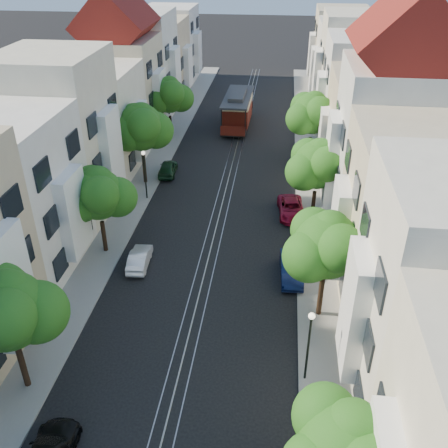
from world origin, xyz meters
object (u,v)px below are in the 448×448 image
(tree_e_c, at_px, (318,166))
(lamp_west, at_px, (144,168))
(parked_car_e_mid, at_px, (291,268))
(parked_car_e_far, at_px, (291,208))
(tree_w_b, at_px, (99,196))
(tree_e_b, at_px, (328,247))
(tree_e_d, at_px, (313,114))
(tree_w_a, at_px, (8,312))
(tree_w_c, at_px, (141,128))
(tree_w_d, at_px, (169,96))
(parked_car_w_far, at_px, (168,168))
(parked_car_w_mid, at_px, (140,258))
(lamp_east, at_px, (309,337))
(cable_car, at_px, (238,108))

(tree_e_c, xyz_separation_m, lamp_west, (-13.56, 2.02, -1.75))
(tree_e_c, distance_m, parked_car_e_mid, 8.59)
(lamp_west, distance_m, parked_car_e_mid, 15.36)
(tree_e_c, relative_size, parked_car_e_far, 1.54)
(tree_w_b, bearing_deg, tree_e_b, -19.15)
(tree_e_d, distance_m, tree_w_a, 32.38)
(tree_w_c, bearing_deg, tree_e_c, -19.15)
(parked_car_e_mid, bearing_deg, tree_w_d, 115.24)
(tree_e_b, distance_m, tree_e_c, 11.00)
(tree_e_d, height_order, lamp_west, tree_e_d)
(tree_w_a, bearing_deg, tree_w_b, 90.00)
(tree_w_b, bearing_deg, parked_car_w_far, 83.25)
(tree_e_d, bearing_deg, tree_w_b, -130.27)
(lamp_west, bearing_deg, parked_car_w_mid, -78.52)
(tree_e_b, xyz_separation_m, tree_w_c, (-14.40, 16.00, 0.34))
(parked_car_e_far, bearing_deg, tree_e_d, 74.96)
(tree_e_c, distance_m, lamp_east, 16.10)
(tree_e_d, relative_size, lamp_east, 1.65)
(tree_e_c, height_order, parked_car_w_far, tree_e_c)
(tree_w_b, xyz_separation_m, lamp_west, (0.84, 8.02, -1.55))
(tree_w_c, distance_m, parked_car_e_far, 14.16)
(parked_car_e_far, relative_size, parked_car_w_mid, 1.24)
(tree_e_c, xyz_separation_m, parked_car_w_mid, (-11.66, -7.33, -4.04))
(tree_w_d, bearing_deg, tree_w_a, -90.00)
(tree_w_b, bearing_deg, tree_w_c, 90.00)
(tree_e_c, height_order, lamp_east, tree_e_c)
(tree_w_d, height_order, cable_car, tree_w_d)
(parked_car_e_mid, bearing_deg, lamp_west, 138.23)
(parked_car_w_mid, bearing_deg, parked_car_w_far, -88.85)
(lamp_west, height_order, parked_car_w_far, lamp_west)
(lamp_east, bearing_deg, parked_car_e_mid, 94.69)
(tree_w_b, bearing_deg, tree_e_d, 49.73)
(tree_w_d, distance_m, lamp_west, 14.11)
(tree_e_b, height_order, tree_w_a, same)
(lamp_east, distance_m, cable_car, 37.44)
(tree_e_c, bearing_deg, parked_car_e_mid, -102.59)
(lamp_west, distance_m, cable_car, 19.69)
(tree_e_d, bearing_deg, parked_car_e_far, -99.19)
(tree_e_b, bearing_deg, cable_car, 103.70)
(cable_car, bearing_deg, lamp_west, -106.02)
(tree_w_d, relative_size, lamp_west, 1.57)
(tree_w_a, bearing_deg, parked_car_e_far, 55.78)
(lamp_west, relative_size, parked_car_w_far, 1.13)
(tree_e_b, relative_size, tree_w_a, 1.00)
(tree_w_a, distance_m, lamp_east, 13.72)
(lamp_east, relative_size, parked_car_e_mid, 1.06)
(cable_car, height_order, parked_car_e_far, cable_car)
(cable_car, bearing_deg, tree_w_d, -142.84)
(tree_w_c, relative_size, lamp_east, 1.71)
(tree_w_d, bearing_deg, tree_e_d, -19.15)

